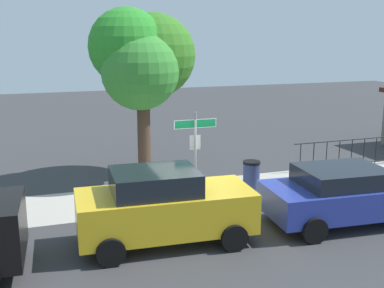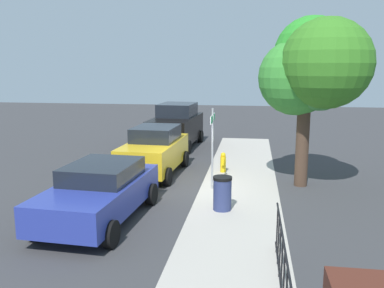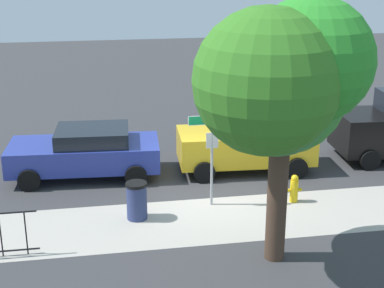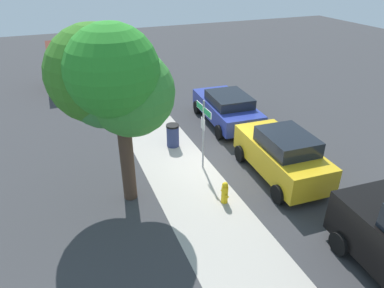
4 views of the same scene
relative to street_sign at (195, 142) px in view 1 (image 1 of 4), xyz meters
name	(u,v)px [view 1 (image 1 of 4)]	position (x,y,z in m)	size (l,w,h in m)	color
ground_plane	(199,208)	(-0.01, -0.40, -1.86)	(60.00, 60.00, 0.00)	#38383A
sidewalk_strip	(244,187)	(1.99, 0.90, -1.85)	(24.00, 2.60, 0.00)	#B0A89D
street_sign	(195,142)	(0.00, 0.00, 0.00)	(1.26, 0.07, 2.72)	#9EA0A5
shade_tree	(143,60)	(-0.74, 3.23, 2.17)	(3.68, 3.54, 5.73)	#473326
car_yellow	(164,206)	(-1.60, -2.37, -0.94)	(4.20, 2.15, 1.81)	gold
car_blue	(347,194)	(3.30, -2.67, -1.07)	(4.55, 2.35, 1.51)	#283794
iron_fence	(358,152)	(7.06, 1.90, -1.29)	(5.42, 0.04, 1.07)	black
fire_hydrant	(118,197)	(-2.25, 0.20, -1.47)	(0.42, 0.22, 0.78)	yellow
trash_bin	(251,176)	(2.04, 0.50, -1.36)	(0.55, 0.55, 0.98)	navy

